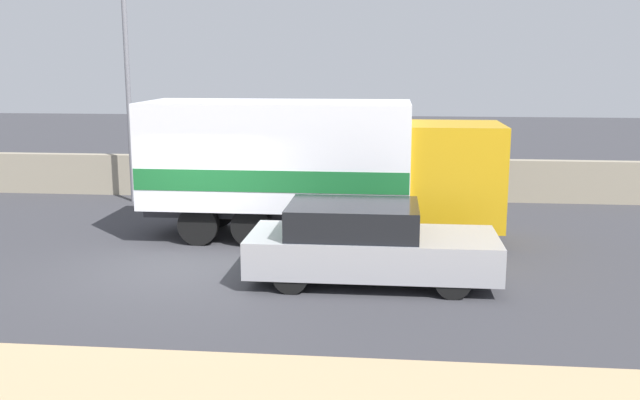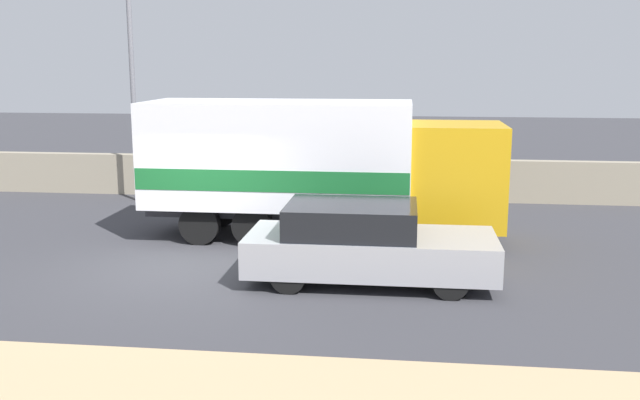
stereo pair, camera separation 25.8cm
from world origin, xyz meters
The scene contains 5 objects.
ground_plane centered at (0.00, 0.00, 0.00)m, with size 80.00×80.00×0.00m, color #38383D.
stone_wall_backdrop centered at (0.00, 7.59, 0.61)m, with size 60.00×0.35×1.21m.
street_lamp centered at (-3.47, 6.50, 4.07)m, with size 0.56×0.28×7.03m.
box_truck centered at (2.12, 2.77, 1.72)m, with size 7.95×2.40×3.10m.
car_hatchback centered at (3.53, -0.44, 0.72)m, with size 4.50×1.88×1.45m.
Camera 1 is at (3.95, -13.05, 3.99)m, focal length 40.00 mm.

